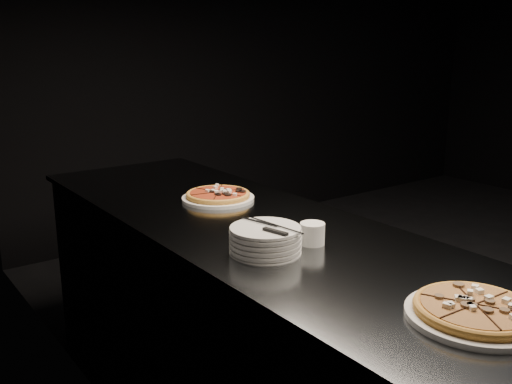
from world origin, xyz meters
TOP-DOWN VIEW (x-y plane):
  - wall_left at (-2.50, 0.00)m, footprint 0.02×5.00m
  - wall_back at (0.00, 2.50)m, footprint 5.00×0.02m
  - counter at (-2.13, 0.00)m, footprint 0.74×2.44m
  - pizza_mushroom at (-2.15, -0.87)m, footprint 0.32×0.32m
  - pizza_tomato at (-2.07, 0.35)m, footprint 0.31×0.31m
  - plate_stack at (-2.28, -0.24)m, footprint 0.22×0.22m
  - cutlery at (-2.27, -0.26)m, footprint 0.07×0.23m
  - ramekin at (-2.11, -0.27)m, footprint 0.08×0.08m

SIDE VIEW (x-z plane):
  - counter at x=-2.13m, z-range 0.00..0.92m
  - pizza_tomato at x=-2.07m, z-range 0.92..0.96m
  - pizza_mushroom at x=-2.15m, z-range 0.92..0.96m
  - ramekin at x=-2.11m, z-range 0.92..0.99m
  - plate_stack at x=-2.28m, z-range 0.92..1.00m
  - cutlery at x=-2.27m, z-range 1.00..1.01m
  - wall_left at x=-2.50m, z-range 0.00..2.80m
  - wall_back at x=0.00m, z-range 0.00..2.80m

